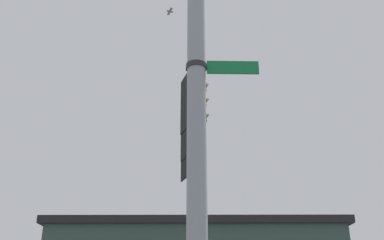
# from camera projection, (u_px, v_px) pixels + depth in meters

# --- Properties ---
(signal_pole) EXTENTS (0.29, 0.29, 7.22)m
(signal_pole) POSITION_uv_depth(u_px,v_px,m) (197.00, 193.00, 6.02)
(signal_pole) COLOR gray
(signal_pole) RESTS_ON ground
(mast_arm) EXTENTS (6.87, 2.17, 0.16)m
(mast_arm) POSITION_uv_depth(u_px,v_px,m) (192.00, 98.00, 10.55)
(mast_arm) COLOR gray
(traffic_light_nearest_pole) EXTENTS (0.54, 0.49, 1.31)m
(traffic_light_nearest_pole) POSITION_uv_depth(u_px,v_px,m) (194.00, 104.00, 9.05)
(traffic_light_nearest_pole) COLOR black
(traffic_light_mid_inner) EXTENTS (0.54, 0.49, 1.31)m
(traffic_light_mid_inner) POSITION_uv_depth(u_px,v_px,m) (192.00, 136.00, 10.73)
(traffic_light_mid_inner) COLOR black
(traffic_light_mid_outer) EXTENTS (0.54, 0.49, 1.31)m
(traffic_light_mid_outer) POSITION_uv_depth(u_px,v_px,m) (191.00, 159.00, 12.41)
(traffic_light_mid_outer) COLOR black
(street_name_sign) EXTENTS (0.45, 1.10, 0.22)m
(street_name_sign) POSITION_uv_depth(u_px,v_px,m) (211.00, 67.00, 6.80)
(street_name_sign) COLOR #147238
(bird_flying) EXTENTS (0.36, 0.21, 0.08)m
(bird_flying) POSITION_uv_depth(u_px,v_px,m) (170.00, 11.00, 12.27)
(bird_flying) COLOR gray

